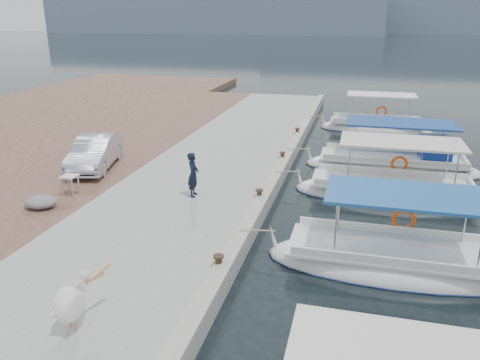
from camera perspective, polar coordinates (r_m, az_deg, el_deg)
name	(u,v)px	position (r m, az deg, el deg)	size (l,w,h in m)	color
ground	(260,229)	(15.43, 2.44, -6.03)	(400.00, 400.00, 0.00)	black
concrete_quay	(217,170)	(20.55, -2.84, 1.27)	(6.00, 40.00, 0.50)	gray
quay_curb	(280,168)	(19.85, 4.85, 1.50)	(0.44, 40.00, 0.12)	#A49E91
cobblestone_strip	(114,161)	(22.48, -15.12, 2.20)	(4.00, 40.00, 0.50)	brown
distant_hills	(434,14)	(216.83, 22.59, 18.13)	(330.00, 60.00, 18.00)	slate
fishing_caique_b	(392,264)	(13.80, 18.00, -9.70)	(6.93, 2.47, 2.83)	white
fishing_caique_c	(391,194)	(19.01, 17.90, -1.59)	(7.41, 2.50, 2.83)	white
fishing_caique_d	(394,166)	(22.34, 18.28, 1.60)	(7.81, 2.56, 2.83)	white
fishing_caique_e	(375,128)	(30.02, 16.18, 6.05)	(6.67, 2.25, 2.83)	white
mooring_bollards	(259,193)	(16.58, 2.37, -1.59)	(0.28, 20.28, 0.33)	black
pelican	(72,302)	(10.41, -19.82, -13.84)	(0.83, 1.47, 1.15)	tan
fisherman	(193,175)	(16.65, -5.72, 0.66)	(0.59, 0.38, 1.61)	black
parked_car	(95,152)	(20.72, -17.28, 3.24)	(1.44, 4.12, 1.36)	#B2B8CB
tarp_bundle	(41,202)	(17.13, -23.15, -2.46)	(1.10, 0.90, 0.40)	slate
folding_table	(70,181)	(17.82, -20.03, -0.15)	(0.55, 0.55, 0.73)	silver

